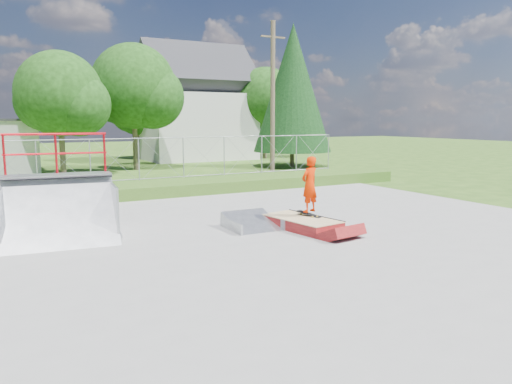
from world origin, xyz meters
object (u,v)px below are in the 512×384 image
(grind_box, at_px, (301,224))
(skater, at_px, (309,187))
(quarter_pipe, at_px, (59,189))
(flat_bank_ramp, at_px, (253,222))

(grind_box, height_order, skater, skater)
(quarter_pipe, relative_size, skater, 1.71)
(quarter_pipe, distance_m, flat_bank_ramp, 5.18)
(grind_box, xyz_separation_m, quarter_pipe, (-6.11, 1.81, 1.18))
(quarter_pipe, xyz_separation_m, skater, (6.45, -1.69, -0.17))
(grind_box, distance_m, quarter_pipe, 6.48)
(flat_bank_ramp, bearing_deg, grind_box, -27.90)
(flat_bank_ramp, xyz_separation_m, skater, (1.52, -0.58, 0.97))
(flat_bank_ramp, relative_size, skater, 0.92)
(quarter_pipe, distance_m, skater, 6.67)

